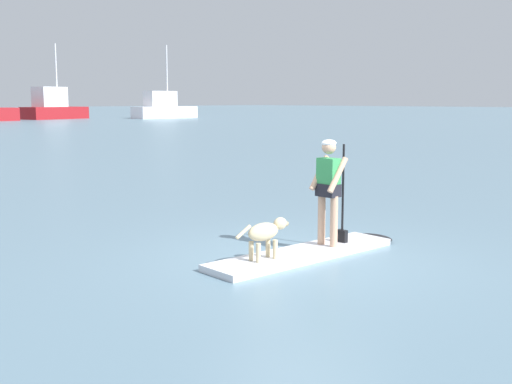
{
  "coord_description": "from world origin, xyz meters",
  "views": [
    {
      "loc": [
        -7.15,
        -6.12,
        2.37
      ],
      "look_at": [
        0.0,
        1.0,
        0.9
      ],
      "focal_mm": 44.45,
      "sensor_mm": 36.0,
      "label": 1
    }
  ],
  "objects": [
    {
      "name": "moored_boat_starboard",
      "position": [
        31.35,
        67.87,
        1.47
      ],
      "size": [
        8.64,
        4.77,
        9.27
      ],
      "color": "maroon",
      "rests_on": "ground_plane"
    },
    {
      "name": "paddleboard",
      "position": [
        0.23,
        -0.02,
        0.05
      ],
      "size": [
        3.68,
        0.98,
        0.1
      ],
      "color": "silver",
      "rests_on": "ground_plane"
    },
    {
      "name": "person_paddler",
      "position": [
        0.57,
        -0.04,
        1.06
      ],
      "size": [
        0.62,
        0.5,
        1.67
      ],
      "color": "tan",
      "rests_on": "paddleboard"
    },
    {
      "name": "dog",
      "position": [
        -0.76,
        0.05,
        0.49
      ],
      "size": [
        1.01,
        0.26,
        0.57
      ],
      "color": "#CCB78C",
      "rests_on": "paddleboard"
    },
    {
      "name": "moored_boat_port",
      "position": [
        43.29,
        61.09,
        1.32
      ],
      "size": [
        9.08,
        2.87,
        9.37
      ],
      "color": "white",
      "rests_on": "ground_plane"
    },
    {
      "name": "ground_plane",
      "position": [
        0.0,
        0.0,
        0.0
      ],
      "size": [
        400.0,
        400.0,
        0.0
      ],
      "primitive_type": "plane",
      "color": "slate"
    }
  ]
}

